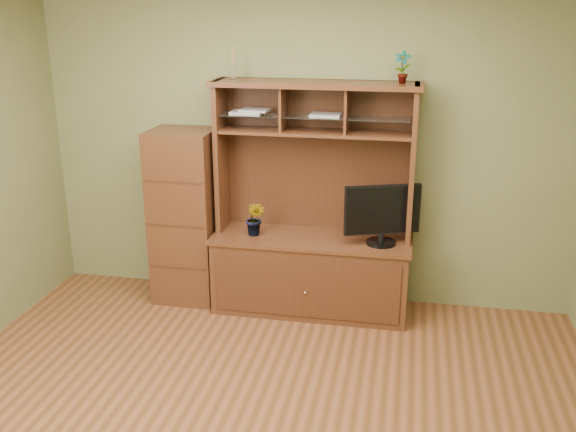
# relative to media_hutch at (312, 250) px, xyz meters

# --- Properties ---
(room) EXTENTS (4.54, 4.04, 2.74)m
(room) POSITION_rel_media_hutch_xyz_m (-0.11, -1.73, 0.83)
(room) COLOR #583219
(room) RESTS_ON ground
(media_hutch) EXTENTS (1.66, 0.61, 1.90)m
(media_hutch) POSITION_rel_media_hutch_xyz_m (0.00, 0.00, 0.00)
(media_hutch) COLOR #3F2212
(media_hutch) RESTS_ON room
(monitor) EXTENTS (0.59, 0.25, 0.49)m
(monitor) POSITION_rel_media_hutch_xyz_m (0.57, -0.08, 0.38)
(monitor) COLOR black
(monitor) RESTS_ON media_hutch
(orchid_plant) EXTENTS (0.19, 0.17, 0.29)m
(orchid_plant) POSITION_rel_media_hutch_xyz_m (-0.46, -0.08, 0.27)
(orchid_plant) COLOR #32591E
(orchid_plant) RESTS_ON media_hutch
(top_plant) EXTENTS (0.14, 0.10, 0.24)m
(top_plant) POSITION_rel_media_hutch_xyz_m (0.66, 0.08, 1.50)
(top_plant) COLOR #295C20
(top_plant) RESTS_ON media_hutch
(reed_diffuser) EXTENTS (0.05, 0.05, 0.26)m
(reed_diffuser) POSITION_rel_media_hutch_xyz_m (-0.66, 0.08, 1.48)
(reed_diffuser) COLOR silver
(reed_diffuser) RESTS_ON media_hutch
(magazines) EXTENTS (0.90, 0.21, 0.04)m
(magazines) POSITION_rel_media_hutch_xyz_m (-0.33, 0.08, 1.13)
(magazines) COLOR #B3B4B9
(magazines) RESTS_ON media_hutch
(side_cabinet) EXTENTS (0.53, 0.48, 1.49)m
(side_cabinet) POSITION_rel_media_hutch_xyz_m (-1.10, 0.01, 0.22)
(side_cabinet) COLOR #3F2212
(side_cabinet) RESTS_ON room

